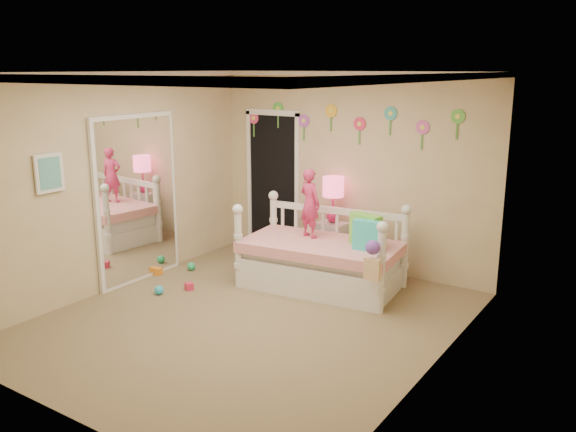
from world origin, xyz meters
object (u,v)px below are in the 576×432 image
Objects in this scene: nightstand at (332,245)px; table_lamp at (333,192)px; child at (310,203)px; daybed at (321,246)px.

nightstand is 0.73m from table_lamp.
child is 1.37× the size of nightstand.
nightstand is 1.02× the size of table_lamp.
child reaches higher than nightstand.
child reaches higher than daybed.
daybed is 2.23× the size of child.
child is at bearing -84.10° from nightstand.
child is at bearing 149.92° from daybed.
daybed is 3.05× the size of nightstand.
daybed is at bearing -70.67° from table_lamp.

